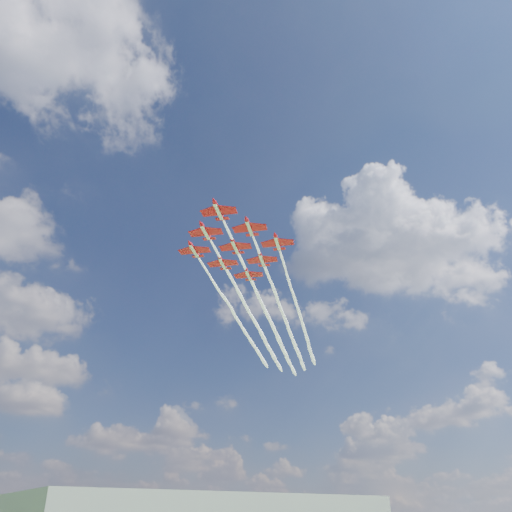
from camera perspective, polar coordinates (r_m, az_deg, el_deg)
name	(u,v)px	position (r m, az deg, el deg)	size (l,w,h in m)	color
jet_lead	(260,299)	(194.01, 0.42, -4.91)	(96.54, 97.61, 2.90)	red
jet_row2_port	(280,307)	(202.62, 2.82, -5.89)	(96.54, 97.61, 2.90)	red
jet_row2_starb	(248,310)	(204.69, -0.90, -6.15)	(96.54, 97.61, 2.90)	red
jet_row3_port	(300,315)	(211.60, 5.02, -6.78)	(96.54, 97.61, 2.90)	red
jet_row3_centre	(268,318)	(213.16, 1.43, -7.04)	(96.54, 97.61, 2.90)	red
jet_row3_starb	(238,320)	(215.55, -2.10, -7.27)	(96.54, 97.61, 2.90)	red
jet_row4_port	(287,325)	(222.01, 3.59, -7.85)	(96.54, 97.61, 2.90)	red
jet_row4_starb	(257,327)	(223.90, 0.17, -8.08)	(96.54, 97.61, 2.90)	red
jet_tail	(276,333)	(232.62, 2.28, -8.82)	(96.54, 97.61, 2.90)	red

